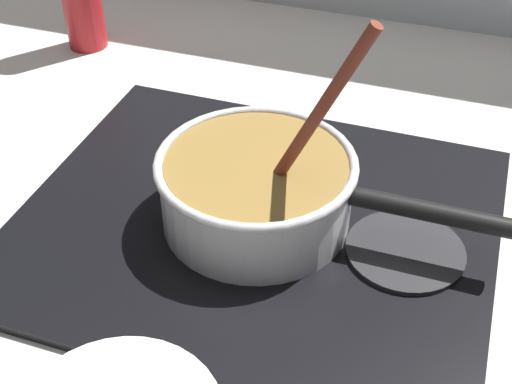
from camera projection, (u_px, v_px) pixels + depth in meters
ground at (95, 306)px, 0.79m from camera, size 2.40×1.60×0.04m
hob_plate at (256, 223)px, 0.85m from camera, size 0.56×0.48×0.01m
burner_ring at (256, 217)px, 0.85m from camera, size 0.20×0.20×0.01m
spare_burner at (405, 251)px, 0.80m from camera, size 0.14×0.14×0.01m
cooking_pan at (258, 189)px, 0.82m from camera, size 0.40×0.23×0.27m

